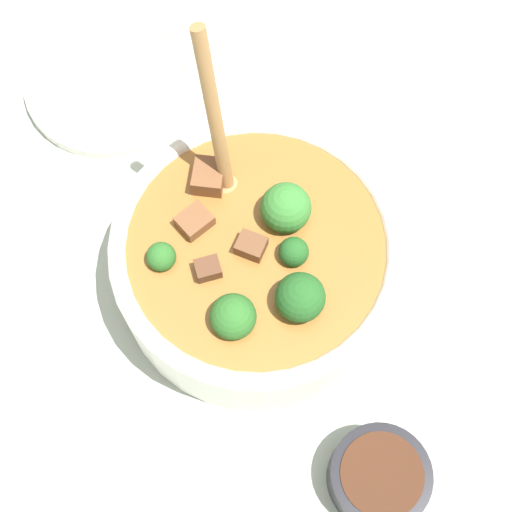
% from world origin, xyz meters
% --- Properties ---
extents(ground_plane, '(4.00, 4.00, 0.00)m').
position_xyz_m(ground_plane, '(0.00, 0.00, 0.00)').
color(ground_plane, '#ADBCAD').
extents(stew_bowl, '(0.25, 0.25, 0.24)m').
position_xyz_m(stew_bowl, '(-0.00, -0.00, 0.05)').
color(stew_bowl, white).
rests_on(stew_bowl, ground_plane).
extents(condiment_bowl, '(0.08, 0.08, 0.04)m').
position_xyz_m(condiment_bowl, '(-0.07, -0.20, 0.02)').
color(condiment_bowl, black).
rests_on(condiment_bowl, ground_plane).
extents(empty_plate, '(0.18, 0.18, 0.02)m').
position_xyz_m(empty_plate, '(0.06, 0.27, 0.01)').
color(empty_plate, silver).
rests_on(empty_plate, ground_plane).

